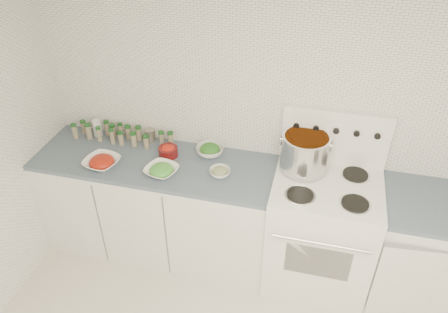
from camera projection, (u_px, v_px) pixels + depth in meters
room_walls at (218, 224)px, 1.84m from camera, size 3.54×3.04×2.52m
counter_left at (159, 205)px, 3.58m from camera, size 1.85×0.62×0.90m
stove at (321, 229)px, 3.29m from camera, size 0.76×0.70×1.36m
counter_right at (435, 253)px, 3.16m from camera, size 0.89×0.66×0.90m
stock_pot at (305, 151)px, 3.10m from camera, size 0.37×0.34×0.26m
bowl_tomato at (102, 162)px, 3.25m from camera, size 0.30×0.30×0.08m
bowl_snowpea at (161, 170)px, 3.17m from camera, size 0.28×0.28×0.08m
bowl_broccoli at (210, 150)px, 3.37m from camera, size 0.24×0.24×0.09m
bowl_zucchini at (220, 172)px, 3.16m from camera, size 0.18×0.18×0.06m
bowl_pepper at (168, 151)px, 3.35m from camera, size 0.15×0.15×0.09m
salt_canister at (97, 128)px, 3.57m from camera, size 0.09×0.09×0.14m
tin_can at (150, 135)px, 3.52m from camera, size 0.09×0.09×0.10m
spice_cluster at (119, 134)px, 3.52m from camera, size 0.84×0.16×0.14m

